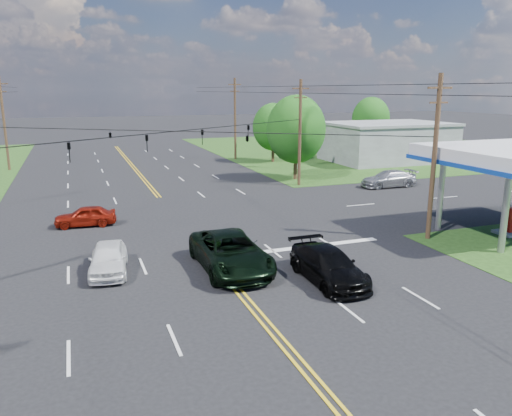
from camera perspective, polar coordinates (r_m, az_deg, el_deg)
name	(u,v)px	position (r m, az deg, el deg)	size (l,w,h in m)	color
ground	(179,221)	(33.78, -8.75, -1.53)	(280.00, 280.00, 0.00)	black
grass_ne	(367,149)	(76.70, 12.62, 6.63)	(46.00, 48.00, 0.03)	#1E3F14
stop_bar	(298,248)	(27.94, 4.78, -4.60)	(10.00, 0.50, 0.02)	silver
retail_ne	(387,143)	(63.79, 14.74, 7.19)	(14.00, 10.00, 4.40)	slate
pole_se	(434,156)	(30.30, 19.71, 5.61)	(1.60, 0.28, 9.50)	#43301C
pole_ne	(300,132)	(45.52, 5.04, 8.69)	(1.60, 0.28, 9.50)	#43301C
pole_left_far	(4,122)	(60.51, -26.85, 8.72)	(1.60, 0.28, 10.00)	#43301C
pole_right_far	(235,118)	(63.17, -2.41, 10.26)	(1.60, 0.28, 10.00)	#43301C
span_wire_signals	(176,131)	(32.77, -9.13, 8.66)	(26.00, 18.00, 1.13)	black
power_lines	(181,90)	(30.70, -8.56, 13.23)	(26.04, 100.00, 0.64)	black
tree_right_a	(296,129)	(48.65, 4.60, 8.94)	(5.70, 5.70, 8.18)	#43301C
tree_right_b	(273,127)	(60.67, 1.97, 9.24)	(4.94, 4.94, 7.09)	#43301C
tree_far_r	(371,119)	(74.11, 12.99, 9.91)	(5.32, 5.32, 7.63)	#43301C
pickup_dkgreen	(231,252)	(24.40, -2.92, -5.06)	(2.96, 6.42, 1.78)	black
suv_black	(328,265)	(23.22, 8.25, -6.51)	(2.13, 5.24, 1.52)	black
pickup_white	(108,258)	(25.02, -16.52, -5.55)	(1.71, 4.25, 1.45)	white
sedan_red	(85,216)	(33.99, -18.92, -0.88)	(1.55, 3.84, 1.31)	maroon
sedan_far	(388,179)	(46.67, 14.90, 3.25)	(2.09, 5.15, 1.50)	#A6A7AB
polesign_ne	(298,119)	(55.29, 4.80, 10.07)	(1.98, 0.49, 7.15)	#A5A5AA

